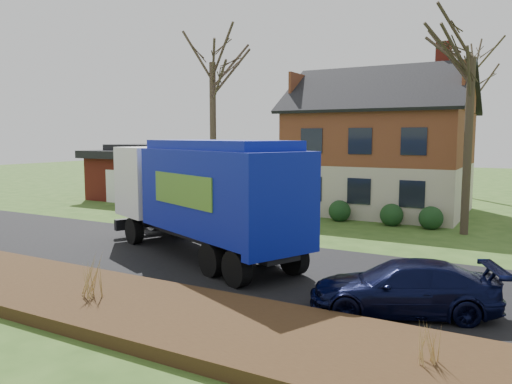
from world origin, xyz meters
The scene contains 13 objects.
ground centered at (0.00, 0.00, 0.00)m, with size 120.00×120.00×0.00m, color #2E4D19.
road centered at (0.00, 0.00, 0.01)m, with size 80.00×7.00×0.02m, color black.
mulch_verge centered at (0.00, -5.30, 0.15)m, with size 80.00×3.50×0.30m, color #301E10.
main_house centered at (1.49, 13.91, 4.03)m, with size 12.95×8.95×9.26m.
ranch_house centered at (-12.00, 13.00, 1.81)m, with size 9.80×8.20×3.70m.
garbage_truck centered at (-0.36, 0.14, 2.37)m, with size 9.81×6.19×4.11m.
silver_sedan centered at (-4.16, 3.84, 0.68)m, with size 1.44×4.13×1.36m, color #AAACB2.
navy_wagon centered at (7.07, -2.12, 0.64)m, with size 1.79×4.41×1.28m, color black.
tree_front_west centered at (-5.19, 7.88, 9.20)m, with size 3.76×3.76×11.17m.
tree_front_east centered at (7.09, 9.11, 8.72)m, with size 3.86×3.86×10.73m.
tree_back centered at (5.70, 23.13, 9.74)m, with size 3.69×3.69×11.69m.
grass_clump_mid centered at (0.35, -5.62, 0.84)m, with size 0.39×0.32×1.08m.
grass_clump_east centered at (8.24, -5.21, 0.68)m, with size 0.30×0.25×0.76m.
Camera 1 is at (9.70, -13.92, 4.23)m, focal length 35.00 mm.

